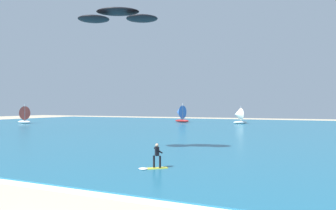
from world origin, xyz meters
TOP-DOWN VIEW (x-y plane):
  - ocean at (0.00, 51.51)m, footprint 160.00×90.00m
  - shoreline_foam at (-0.77, 6.83)m, footprint 74.58×2.15m
  - kitesurfer at (-0.02, 12.53)m, footprint 1.85×1.71m
  - kite at (-5.50, 16.49)m, footprint 7.19×4.62m
  - sailboat_center_horizon at (-54.55, 49.51)m, footprint 4.01×3.38m
  - sailboat_far_right at (-21.43, 70.35)m, footprint 4.40×3.84m
  - sailboat_anchored_offshore at (-6.09, 69.43)m, footprint 3.77×3.60m

SIDE VIEW (x-z plane):
  - shoreline_foam at x=-0.77m, z-range 0.00..0.01m
  - ocean at x=0.00m, z-range 0.00..0.10m
  - kitesurfer at x=-0.02m, z-range -0.13..1.54m
  - sailboat_anchored_offshore at x=-6.09m, z-range -0.08..4.12m
  - sailboat_center_horizon at x=-54.55m, z-range -0.10..4.64m
  - sailboat_far_right at x=-21.43m, z-range -0.11..4.86m
  - kite at x=-5.50m, z-range 11.48..12.52m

